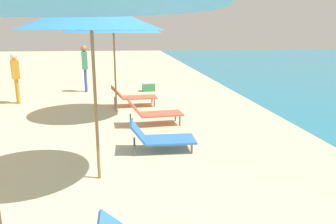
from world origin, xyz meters
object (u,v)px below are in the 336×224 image
lounger_farthest_inland (153,112)px  cooler_box (149,87)px  lounger_second_shoreside (160,137)px  lounger_farthest_shoreside (133,96)px  umbrella_farthest (113,19)px  person_walking_mid (85,64)px  person_walking_near (15,73)px  umbrella_second (91,16)px

lounger_farthest_inland → cooler_box: (0.20, 4.83, -0.15)m
lounger_second_shoreside → lounger_farthest_shoreside: lounger_farthest_shoreside is taller
lounger_farthest_shoreside → cooler_box: lounger_farthest_shoreside is taller
lounger_second_shoreside → umbrella_farthest: 3.86m
lounger_farthest_shoreside → cooler_box: (0.67, 2.63, -0.15)m
person_walking_mid → cooler_box: size_ratio=3.41×
lounger_second_shoreside → lounger_farthest_inland: bearing=90.4°
cooler_box → person_walking_near: bearing=-158.4°
umbrella_second → person_walking_mid: bearing=98.1°
person_walking_mid → lounger_second_shoreside: bearing=101.0°
lounger_second_shoreside → lounger_farthest_inland: lounger_farthest_inland is taller
person_walking_mid → cooler_box: 2.60m
umbrella_second → lounger_farthest_inland: bearing=69.6°
umbrella_second → cooler_box: size_ratio=5.29×
umbrella_second → cooler_box: (1.30, 7.78, -2.32)m
lounger_farthest_inland → person_walking_mid: 5.53m
umbrella_second → lounger_farthest_inland: (1.10, 2.95, -2.17)m
person_walking_mid → cooler_box: person_walking_mid is taller
umbrella_second → lounger_farthest_inland: umbrella_second is taller
person_walking_near → cooler_box: (4.38, 1.74, -0.81)m
umbrella_second → lounger_second_shoreside: size_ratio=2.18×
lounger_farthest_inland → person_walking_mid: size_ratio=0.79×
umbrella_second → person_walking_mid: umbrella_second is taller
cooler_box → umbrella_second: bearing=-99.5°
lounger_second_shoreside → lounger_farthest_inland: size_ratio=0.91×
umbrella_farthest → lounger_farthest_shoreside: (0.48, 1.08, -2.27)m
lounger_farthest_shoreside → person_walking_near: bearing=162.8°
umbrella_farthest → person_walking_near: bearing=148.6°
lounger_farthest_shoreside → person_walking_mid: size_ratio=0.81×
person_walking_near → person_walking_mid: bearing=-159.3°
umbrella_farthest → lounger_farthest_shoreside: umbrella_farthest is taller
lounger_second_shoreside → lounger_farthest_inland: (0.01, 1.82, 0.06)m
lounger_farthest_inland → lounger_farthest_shoreside: bearing=96.6°
umbrella_second → umbrella_farthest: size_ratio=0.92×
umbrella_farthest → lounger_farthest_shoreside: 2.56m
umbrella_second → lounger_second_shoreside: 2.73m
lounger_farthest_shoreside → cooler_box: size_ratio=2.76×
lounger_farthest_inland → person_walking_mid: person_walking_mid is taller
umbrella_farthest → lounger_farthest_shoreside: size_ratio=2.08×
lounger_farthest_shoreside → person_walking_mid: (-1.76, 2.80, 0.77)m
lounger_second_shoreside → cooler_box: bearing=88.8°
lounger_second_shoreside → person_walking_mid: 7.22m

